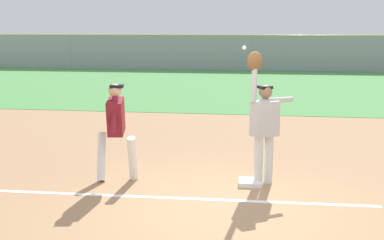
% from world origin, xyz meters
% --- Properties ---
extents(ground_plane, '(75.72, 75.72, 0.00)m').
position_xyz_m(ground_plane, '(0.00, 0.00, 0.00)').
color(ground_plane, '#A37A54').
extents(outfield_grass, '(46.98, 15.62, 0.01)m').
position_xyz_m(outfield_grass, '(0.00, 15.69, 0.01)').
color(outfield_grass, '#4C8C47').
rests_on(outfield_grass, ground_plane).
extents(chalk_foul_line, '(12.00, 0.36, 0.01)m').
position_xyz_m(chalk_foul_line, '(-3.64, 0.26, 0.00)').
color(chalk_foul_line, white).
rests_on(chalk_foul_line, ground_plane).
extents(first_base, '(0.39, 0.39, 0.08)m').
position_xyz_m(first_base, '(0.36, 1.16, 0.04)').
color(first_base, white).
rests_on(first_base, ground_plane).
extents(fielder, '(0.83, 0.55, 2.28)m').
position_xyz_m(fielder, '(0.56, 1.25, 1.12)').
color(fielder, silver).
rests_on(fielder, ground_plane).
extents(runner, '(0.79, 0.84, 1.72)m').
position_xyz_m(runner, '(-1.96, 1.06, 1.00)').
color(runner, white).
rests_on(runner, ground_plane).
extents(baseball, '(0.07, 0.07, 0.07)m').
position_xyz_m(baseball, '(0.21, 1.39, 2.33)').
color(baseball, white).
extents(outfield_fence, '(47.06, 0.08, 2.19)m').
position_xyz_m(outfield_fence, '(0.00, 23.50, 1.09)').
color(outfield_fence, '#93999E').
rests_on(outfield_fence, ground_plane).
extents(parked_car_red, '(4.48, 2.26, 1.25)m').
position_xyz_m(parked_car_red, '(-10.44, 27.70, 0.67)').
color(parked_car_red, '#B21E1E').
rests_on(parked_car_red, ground_plane).
extents(parked_car_black, '(4.44, 2.20, 1.25)m').
position_xyz_m(parked_car_black, '(-4.13, 27.46, 0.67)').
color(parked_car_black, black).
rests_on(parked_car_black, ground_plane).
extents(parked_car_green, '(4.59, 2.51, 1.25)m').
position_xyz_m(parked_car_green, '(1.56, 27.51, 0.67)').
color(parked_car_green, '#1E6B33').
rests_on(parked_car_green, ground_plane).
extents(parked_car_silver, '(4.58, 2.49, 1.25)m').
position_xyz_m(parked_car_silver, '(7.48, 27.71, 0.67)').
color(parked_car_silver, '#B7B7BC').
rests_on(parked_car_silver, ground_plane).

